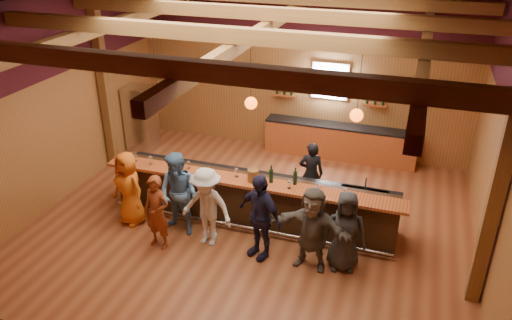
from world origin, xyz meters
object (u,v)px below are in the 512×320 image
object	(u,v)px
bar_counter	(254,198)
customer_denim	(179,195)
customer_navy	(260,216)
bottle_a	(271,176)
customer_white	(207,207)
customer_brown	(312,228)
customer_orange	(129,188)
bartender	(311,174)
back_bar_cabinet	(339,142)
ice_bucket	(253,175)
customer_redvest	(157,212)
customer_dark	(345,231)
stainless_fridge	(141,118)

from	to	relation	value
bar_counter	customer_denim	distance (m)	1.64
customer_navy	bottle_a	bearing A→B (deg)	119.30
customer_white	customer_brown	xyz separation A→B (m)	(2.10, -0.06, -0.00)
bottle_a	customer_orange	bearing A→B (deg)	-166.68
customer_orange	bottle_a	xyz separation A→B (m)	(2.88, 0.68, 0.44)
customer_brown	bartender	world-z (taller)	customer_brown
back_bar_cabinet	bottle_a	size ratio (longest dim) A/B	10.65
ice_bucket	bottle_a	distance (m)	0.36
ice_bucket	customer_redvest	bearing A→B (deg)	-142.21
bar_counter	customer_brown	bearing A→B (deg)	-38.13
customer_navy	bottle_a	world-z (taller)	customer_navy
bottle_a	back_bar_cabinet	bearing A→B (deg)	78.89
customer_dark	ice_bucket	xyz separation A→B (m)	(-2.00, 0.72, 0.44)
customer_white	bartender	bearing A→B (deg)	59.62
bottle_a	stainless_fridge	bearing A→B (deg)	149.37
customer_denim	bartender	world-z (taller)	customer_denim
back_bar_cabinet	customer_dark	xyz separation A→B (m)	(0.89, -4.59, 0.32)
back_bar_cabinet	customer_orange	distance (m)	5.79
customer_redvest	customer_navy	xyz separation A→B (m)	(1.97, 0.35, 0.10)
bar_counter	bottle_a	distance (m)	0.89
customer_denim	customer_dark	xyz separation A→B (m)	(3.36, -0.08, -0.10)
customer_denim	bartender	xyz separation A→B (m)	(2.27, 1.97, -0.14)
stainless_fridge	bottle_a	bearing A→B (deg)	-30.63
bar_counter	customer_navy	size ratio (longest dim) A/B	3.61
customer_navy	bar_counter	bearing A→B (deg)	138.66
bar_counter	back_bar_cabinet	xyz separation A→B (m)	(1.18, 3.57, -0.05)
stainless_fridge	customer_dark	size ratio (longest dim) A/B	1.13
customer_dark	bartender	size ratio (longest dim) A/B	1.05
customer_navy	ice_bucket	world-z (taller)	customer_navy
customer_redvest	customer_white	distance (m)	0.96
customer_dark	customer_denim	bearing A→B (deg)	167.53
customer_denim	bottle_a	bearing A→B (deg)	31.98
customer_dark	bottle_a	xyz separation A→B (m)	(-1.64, 0.78, 0.46)
back_bar_cabinet	ice_bucket	size ratio (longest dim) A/B	16.00
stainless_fridge	ice_bucket	size ratio (longest dim) A/B	7.20
customer_brown	customer_denim	bearing A→B (deg)	-179.96
back_bar_cabinet	customer_white	distance (m)	5.03
customer_orange	ice_bucket	size ratio (longest dim) A/B	6.52
customer_white	bottle_a	xyz separation A→B (m)	(1.04, 0.87, 0.43)
customer_redvest	customer_navy	size ratio (longest dim) A/B	0.88
customer_redvest	customer_dark	world-z (taller)	customer_dark
customer_brown	bar_counter	bearing A→B (deg)	146.71
back_bar_cabinet	customer_denim	world-z (taller)	customer_denim
customer_denim	customer_dark	bearing A→B (deg)	8.58
customer_dark	stainless_fridge	bearing A→B (deg)	139.61
customer_redvest	customer_brown	bearing A→B (deg)	14.82
customer_orange	customer_navy	size ratio (longest dim) A/B	0.94
customer_navy	bottle_a	distance (m)	0.99
back_bar_cabinet	customer_white	size ratio (longest dim) A/B	2.41
customer_orange	customer_white	bearing A→B (deg)	11.63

